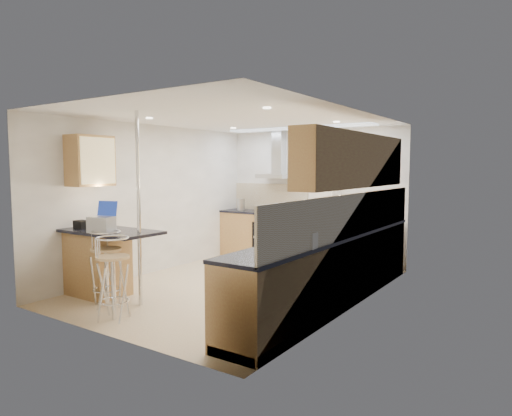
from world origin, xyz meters
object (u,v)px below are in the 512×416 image
Objects in this scene: bar_stool_end at (113,278)px; bread_bin at (307,239)px; microwave at (348,219)px; bar_stool_near at (106,268)px; laptop at (101,224)px.

bar_stool_end is 2.31m from bread_bin.
microwave is 0.50× the size of bar_stool_near.
laptop is at bearing 166.23° from bar_stool_near.
laptop is at bearing 103.57° from bar_stool_end.
bar_stool_near is 0.99× the size of bar_stool_end.
microwave is 3.33m from bar_stool_near.
laptop is (-2.49, -2.25, -0.01)m from microwave.
bread_bin is (2.69, 0.63, -0.04)m from laptop.
bar_stool_end is at bearing -21.71° from bar_stool_near.
microwave reaches higher than bread_bin.
bar_stool_end is at bearing -45.23° from laptop.
laptop is at bearing -172.00° from bread_bin.
bread_bin reaches higher than bar_stool_end.
microwave is at bearing 53.86° from bar_stool_near.
bar_stool_end is (0.50, -0.30, 0.00)m from bar_stool_near.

